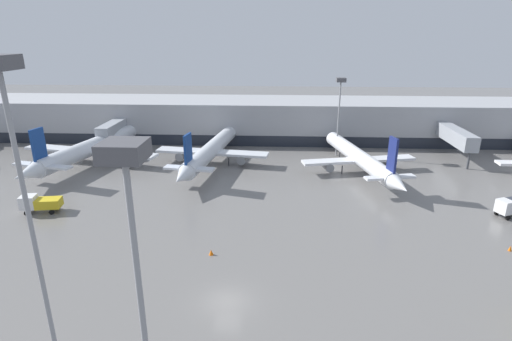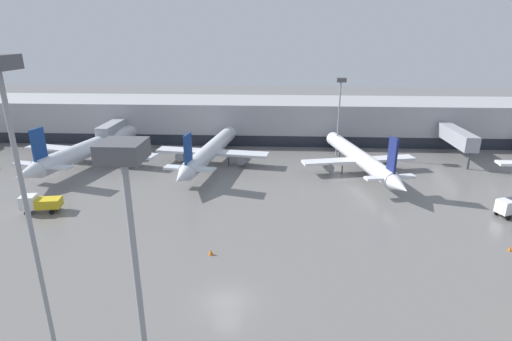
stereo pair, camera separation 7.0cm
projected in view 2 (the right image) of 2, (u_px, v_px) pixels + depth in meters
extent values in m
plane|color=slate|center=(227.00, 302.00, 37.09)|extent=(320.00, 320.00, 0.00)
cube|color=#9EA0A5|center=(258.00, 119.00, 94.16)|extent=(160.00, 16.00, 9.00)
cube|color=#1E232D|center=(257.00, 141.00, 87.63)|extent=(156.80, 0.10, 2.40)
cube|color=#9399A0|center=(456.00, 136.00, 77.94)|extent=(2.60, 14.05, 2.80)
cylinder|color=#3F4247|center=(469.00, 161.00, 72.85)|extent=(0.44, 0.44, 3.20)
cube|color=#9399A0|center=(112.00, 130.00, 83.20)|extent=(2.60, 10.36, 2.80)
cylinder|color=#3F4247|center=(105.00, 150.00, 79.85)|extent=(0.44, 0.44, 3.20)
cylinder|color=silver|center=(213.00, 148.00, 76.08)|extent=(6.85, 28.75, 2.93)
cone|color=silver|center=(233.00, 129.00, 90.85)|extent=(3.20, 3.57, 2.78)
cone|color=silver|center=(182.00, 177.00, 60.77)|extent=(3.22, 4.71, 2.64)
cube|color=silver|center=(212.00, 152.00, 75.61)|extent=(21.70, 6.08, 0.44)
cube|color=silver|center=(189.00, 168.00, 63.77)|extent=(8.33, 2.87, 0.35)
cube|color=navy|center=(188.00, 150.00, 62.76)|extent=(0.75, 2.86, 5.03)
cylinder|color=slate|center=(182.00, 155.00, 76.98)|extent=(2.07, 3.65, 1.61)
cylinder|color=slate|center=(243.00, 158.00, 74.81)|extent=(2.07, 3.65, 1.61)
cylinder|color=#2D2D33|center=(226.00, 146.00, 85.40)|extent=(0.20, 0.20, 1.59)
cylinder|color=#2D2D33|center=(194.00, 160.00, 76.06)|extent=(0.20, 0.20, 1.59)
cylinder|color=#2D2D33|center=(229.00, 162.00, 74.82)|extent=(0.20, 0.20, 1.59)
cylinder|color=silver|center=(358.00, 156.00, 71.72)|extent=(8.34, 26.12, 2.69)
cone|color=silver|center=(330.00, 137.00, 85.29)|extent=(3.14, 3.45, 2.56)
cone|color=silver|center=(400.00, 186.00, 57.64)|extent=(3.24, 4.47, 2.42)
cube|color=silver|center=(359.00, 160.00, 71.28)|extent=(20.74, 7.03, 0.44)
cube|color=silver|center=(390.00, 177.00, 60.41)|extent=(7.98, 3.12, 0.35)
cube|color=navy|center=(392.00, 156.00, 59.31)|extent=(0.86, 2.34, 5.67)
cylinder|color=slate|center=(328.00, 166.00, 70.64)|extent=(2.06, 3.09, 1.48)
cylinder|color=slate|center=(389.00, 163.00, 72.45)|extent=(2.06, 3.09, 1.48)
cylinder|color=#2D2D33|center=(340.00, 153.00, 80.28)|extent=(0.20, 0.20, 1.51)
cylinder|color=#2D2D33|center=(342.00, 170.00, 70.62)|extent=(0.20, 0.20, 1.51)
cylinder|color=#2D2D33|center=(377.00, 168.00, 71.66)|extent=(0.20, 0.20, 1.51)
cylinder|color=silver|center=(92.00, 147.00, 76.57)|extent=(8.73, 27.42, 3.12)
cone|color=silver|center=(135.00, 129.00, 90.63)|extent=(3.61, 3.97, 2.96)
cone|color=silver|center=(26.00, 174.00, 61.94)|extent=(3.72, 5.16, 2.81)
cube|color=silver|center=(90.00, 151.00, 76.15)|extent=(27.57, 8.71, 0.44)
cube|color=silver|center=(42.00, 165.00, 64.97)|extent=(10.59, 3.85, 0.35)
cube|color=navy|center=(39.00, 145.00, 63.87)|extent=(0.92, 2.77, 5.53)
cylinder|color=slate|center=(57.00, 153.00, 78.35)|extent=(2.38, 3.65, 1.72)
cylinder|color=slate|center=(126.00, 159.00, 74.56)|extent=(2.38, 3.65, 1.72)
cylinder|color=#2D2D33|center=(119.00, 146.00, 85.40)|extent=(0.20, 0.20, 1.54)
cylinder|color=#2D2D33|center=(69.00, 158.00, 77.11)|extent=(0.20, 0.20, 1.54)
cylinder|color=#2D2D33|center=(109.00, 162.00, 74.95)|extent=(0.20, 0.20, 1.54)
cube|color=silver|center=(505.00, 207.00, 53.52)|extent=(2.14, 2.28, 1.82)
cylinder|color=black|center=(508.00, 218.00, 53.14)|extent=(0.74, 0.50, 0.70)
cylinder|color=black|center=(497.00, 213.00, 54.68)|extent=(0.74, 0.50, 0.70)
cylinder|color=black|center=(510.00, 210.00, 55.49)|extent=(0.74, 0.50, 0.70)
cube|color=gold|center=(49.00, 203.00, 55.43)|extent=(3.53, 2.57, 1.25)
cube|color=silver|center=(29.00, 202.00, 55.07)|extent=(2.28, 2.26, 1.83)
cylinder|color=black|center=(27.00, 213.00, 54.60)|extent=(0.73, 0.36, 0.70)
cylinder|color=black|center=(33.00, 207.00, 56.34)|extent=(0.73, 0.36, 0.70)
cylinder|color=black|center=(52.00, 212.00, 54.94)|extent=(0.73, 0.36, 0.70)
cylinder|color=black|center=(57.00, 206.00, 56.68)|extent=(0.73, 0.36, 0.70)
cone|color=orange|center=(211.00, 252.00, 44.87)|extent=(0.51, 0.51, 0.66)
cone|color=orange|center=(367.00, 169.00, 72.00)|extent=(0.38, 0.38, 0.75)
cone|color=orange|center=(510.00, 248.00, 45.68)|extent=(0.37, 0.37, 0.64)
cube|color=#4C4C51|center=(123.00, 151.00, 16.32)|extent=(1.80, 1.80, 0.80)
cylinder|color=gray|center=(338.00, 120.00, 79.27)|extent=(0.30, 0.30, 14.76)
cube|color=#4C4C51|center=(341.00, 80.00, 76.73)|extent=(1.80, 1.80, 0.80)
cylinder|color=gray|center=(35.00, 249.00, 24.88)|extent=(0.30, 0.30, 21.80)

